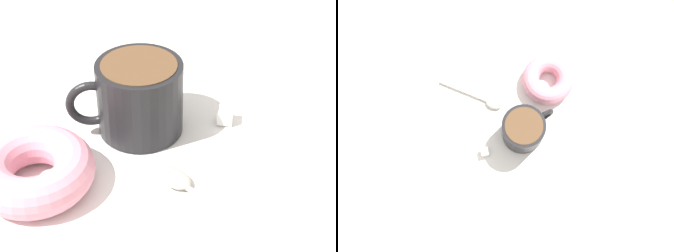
{
  "view_description": "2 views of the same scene",
  "coord_description": "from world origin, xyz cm",
  "views": [
    {
      "loc": [
        -6.86,
        44.38,
        36.57
      ],
      "look_at": [
        -1.1,
        0.3,
        2.3
      ],
      "focal_mm": 60.0,
      "sensor_mm": 36.0,
      "label": 1
    },
    {
      "loc": [
        -5.23,
        -16.66,
        79.26
      ],
      "look_at": [
        -1.1,
        0.3,
        2.3
      ],
      "focal_mm": 40.0,
      "sensor_mm": 36.0,
      "label": 2
    }
  ],
  "objects": [
    {
      "name": "napkin",
      "position": [
        -1.1,
        0.3,
        0.15
      ],
      "size": [
        35.45,
        35.45,
        0.3
      ],
      "primitive_type": "cube",
      "rotation": [
        0.0,
        0.0,
        0.06
      ],
      "color": "white",
      "rests_on": "ground_plane"
    },
    {
      "name": "donut",
      "position": [
        10.22,
        8.24,
        2.19
      ],
      "size": [
        11.25,
        11.25,
        3.78
      ],
      "primitive_type": "torus",
      "color": "pink",
      "rests_on": "napkin"
    },
    {
      "name": "spoon",
      "position": [
        -4.33,
        7.5,
        0.69
      ],
      "size": [
        12.9,
        10.07,
        0.9
      ],
      "color": "#B7B2A8",
      "rests_on": "napkin"
    },
    {
      "name": "coffee_cup",
      "position": [
        2.21,
        -1.67,
        4.31
      ],
      "size": [
        11.66,
        8.8,
        7.73
      ],
      "color": "black",
      "rests_on": "napkin"
    },
    {
      "name": "sugar_cube",
      "position": [
        -6.66,
        -3.86,
        1.12
      ],
      "size": [
        1.64,
        1.64,
        1.64
      ],
      "primitive_type": "cube",
      "color": "white",
      "rests_on": "napkin"
    },
    {
      "name": "ground_plane",
      "position": [
        0.0,
        0.0,
        -1.0
      ],
      "size": [
        120.0,
        120.0,
        2.0
      ],
      "primitive_type": "cube",
      "color": "beige"
    }
  ]
}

